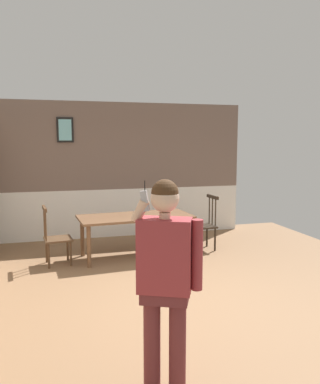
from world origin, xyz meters
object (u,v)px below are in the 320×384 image
Objects in this scene: dining_table at (135,220)px; chair_by_doorway at (56,237)px; chair_near_window at (205,224)px; person_figure at (166,270)px.

chair_by_doorway is at bearing -175.43° from dining_table.
dining_table is 1.38m from chair_near_window.
dining_table is 1.17× the size of person_figure.
person_figure is at bearing -98.11° from dining_table.
chair_by_doorway is 3.78m from person_figure.
chair_near_window is (1.37, 0.11, -0.18)m from dining_table.
dining_table is at bearing -73.46° from person_figure.
chair_near_window is 2.75m from chair_by_doorway.
chair_near_window reaches higher than chair_by_doorway.
chair_by_doorway is at bearing -52.45° from person_figure.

